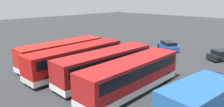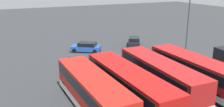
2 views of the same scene
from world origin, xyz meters
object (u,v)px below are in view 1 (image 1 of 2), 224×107
(box_truck_blue, at_px, (205,104))
(car_hatchback_silver, at_px, (168,46))
(bus_single_deck_second, at_px, (106,64))
(bus_single_deck_fourth, at_px, (62,53))
(waste_bin_yellow, at_px, (134,48))
(bus_single_deck_near_end, at_px, (132,75))
(car_small_green, at_px, (223,55))
(bus_single_deck_third, at_px, (77,58))

(box_truck_blue, height_order, car_hatchback_silver, box_truck_blue)
(bus_single_deck_second, xyz_separation_m, box_truck_blue, (-10.33, 1.44, 0.08))
(bus_single_deck_fourth, xyz_separation_m, car_hatchback_silver, (-5.20, -16.16, -0.92))
(box_truck_blue, distance_m, car_hatchback_silver, 20.95)
(bus_single_deck_second, distance_m, waste_bin_yellow, 12.68)
(bus_single_deck_fourth, bearing_deg, bus_single_deck_near_end, -179.40)
(car_small_green, height_order, waste_bin_yellow, car_small_green)
(bus_single_deck_second, relative_size, car_small_green, 2.60)
(bus_single_deck_near_end, xyz_separation_m, bus_single_deck_third, (7.56, 0.26, 0.00))
(bus_single_deck_second, relative_size, waste_bin_yellow, 11.86)
(bus_single_deck_near_end, bearing_deg, bus_single_deck_second, -7.06)
(bus_single_deck_near_end, height_order, box_truck_blue, box_truck_blue)
(bus_single_deck_near_end, distance_m, bus_single_deck_third, 7.57)
(bus_single_deck_near_end, xyz_separation_m, bus_single_deck_second, (3.77, -0.47, 0.00))
(box_truck_blue, bearing_deg, car_small_green, -76.73)
(bus_single_deck_fourth, bearing_deg, bus_single_deck_third, 177.41)
(bus_single_deck_fourth, distance_m, car_hatchback_silver, 17.00)
(car_small_green, distance_m, waste_bin_yellow, 12.40)
(bus_single_deck_fourth, distance_m, car_small_green, 21.00)
(bus_single_deck_third, xyz_separation_m, car_small_green, (-10.11, -16.33, -0.92))
(bus_single_deck_fourth, height_order, waste_bin_yellow, bus_single_deck_fourth)
(bus_single_deck_third, bearing_deg, bus_single_deck_second, -169.16)
(bus_single_deck_second, xyz_separation_m, car_hatchback_silver, (1.84, -15.58, -0.92))
(car_small_green, bearing_deg, bus_single_deck_third, 58.24)
(bus_single_deck_third, height_order, car_small_green, bus_single_deck_third)
(bus_single_deck_third, bearing_deg, bus_single_deck_fourth, -2.59)
(bus_single_deck_third, bearing_deg, waste_bin_yellow, -82.68)
(bus_single_deck_second, xyz_separation_m, waste_bin_yellow, (5.36, -11.44, -1.15))
(bus_single_deck_near_end, xyz_separation_m, box_truck_blue, (-6.56, 0.97, 0.08))
(bus_single_deck_near_end, distance_m, waste_bin_yellow, 15.04)
(waste_bin_yellow, bearing_deg, bus_single_deck_third, 97.32)
(bus_single_deck_near_end, height_order, car_small_green, bus_single_deck_near_end)
(box_truck_blue, bearing_deg, bus_single_deck_near_end, -8.43)
(bus_single_deck_third, distance_m, car_hatchback_silver, 16.45)
(box_truck_blue, xyz_separation_m, car_small_green, (4.02, -17.05, -1.01))
(bus_single_deck_fourth, distance_m, waste_bin_yellow, 12.19)
(bus_single_deck_second, relative_size, car_hatchback_silver, 2.49)
(bus_single_deck_near_end, xyz_separation_m, car_small_green, (-2.54, -16.07, -0.92))
(bus_single_deck_fourth, relative_size, car_small_green, 2.52)
(box_truck_blue, relative_size, waste_bin_yellow, 8.15)
(box_truck_blue, bearing_deg, bus_single_deck_second, -7.93)
(bus_single_deck_third, xyz_separation_m, bus_single_deck_fourth, (3.24, -0.15, -0.00))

